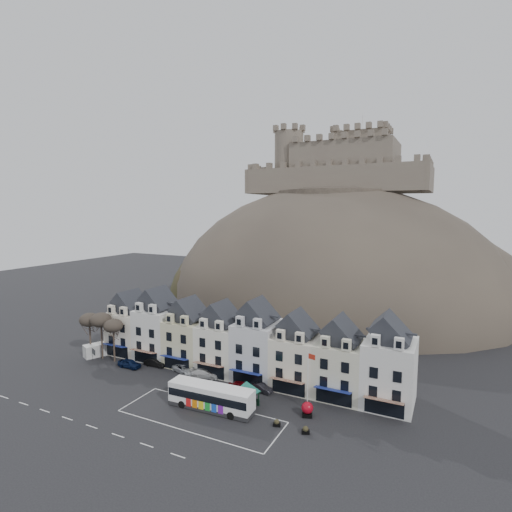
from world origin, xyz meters
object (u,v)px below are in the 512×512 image
(bus_shelter, at_px, (247,387))
(white_van, at_px, (98,349))
(car_silver, at_px, (184,369))
(car_charcoal, at_px, (261,388))
(bus, at_px, (211,396))
(car_white, at_px, (205,373))
(red_buoy, at_px, (307,409))
(car_navy, at_px, (130,363))
(car_maroon, at_px, (242,386))
(flagpole, at_px, (308,376))
(car_black, at_px, (156,362))

(bus_shelter, bearing_deg, white_van, -175.52)
(car_silver, relative_size, car_charcoal, 1.27)
(car_charcoal, bearing_deg, bus, 164.95)
(car_silver, distance_m, car_white, 4.21)
(bus_shelter, distance_m, white_van, 34.55)
(red_buoy, relative_size, car_white, 0.40)
(red_buoy, xyz_separation_m, car_charcoal, (-8.63, 3.75, -0.38))
(car_navy, bearing_deg, car_silver, -76.45)
(car_navy, bearing_deg, bus_shelter, -98.11)
(car_charcoal, bearing_deg, bus_shelter, -166.85)
(car_maroon, xyz_separation_m, car_charcoal, (2.59, 1.18, -0.14))
(bus, bearing_deg, flagpole, 23.87)
(car_silver, height_order, car_charcoal, car_silver)
(car_white, relative_size, car_maroon, 1.08)
(car_black, height_order, car_maroon, car_maroon)
(bus_shelter, xyz_separation_m, car_charcoal, (-0.21, 5.08, -2.27))
(bus, distance_m, car_white, 10.84)
(red_buoy, xyz_separation_m, car_silver, (-23.24, 4.39, -0.32))
(bus_shelter, distance_m, flagpole, 8.69)
(car_silver, bearing_deg, car_charcoal, -74.02)
(bus_shelter, bearing_deg, car_charcoal, 105.24)
(flagpole, relative_size, white_van, 1.50)
(bus_shelter, distance_m, car_navy, 24.98)
(car_navy, xyz_separation_m, car_silver, (9.86, 2.50, -0.06))
(white_van, bearing_deg, flagpole, 21.48)
(white_van, bearing_deg, car_charcoal, 24.08)
(car_silver, bearing_deg, car_black, 108.48)
(car_white, bearing_deg, red_buoy, -114.21)
(bus_shelter, bearing_deg, car_navy, -174.59)
(bus, distance_m, white_van, 31.12)
(bus_shelter, height_order, white_van, bus_shelter)
(red_buoy, height_order, car_white, red_buoy)
(bus, height_order, car_maroon, bus)
(car_white, bearing_deg, bus, -153.48)
(white_van, distance_m, car_white, 23.54)
(bus, height_order, car_navy, bus)
(flagpole, bearing_deg, car_white, 172.21)
(bus, bearing_deg, car_silver, 138.90)
(car_white, relative_size, car_charcoal, 1.29)
(red_buoy, height_order, flagpole, flagpole)
(car_silver, bearing_deg, bus_shelter, -92.62)
(car_white, bearing_deg, car_navy, 88.85)
(car_black, bearing_deg, bus, -118.97)
(car_white, xyz_separation_m, car_maroon, (7.81, -1.82, 0.06))
(white_van, distance_m, car_silver, 19.34)
(red_buoy, bearing_deg, bus_shelter, -171.02)
(car_navy, bearing_deg, bus, -106.92)
(car_black, bearing_deg, car_white, -92.35)
(red_buoy, xyz_separation_m, flagpole, (-0.54, 1.86, 3.70))
(flagpole, relative_size, car_navy, 1.90)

